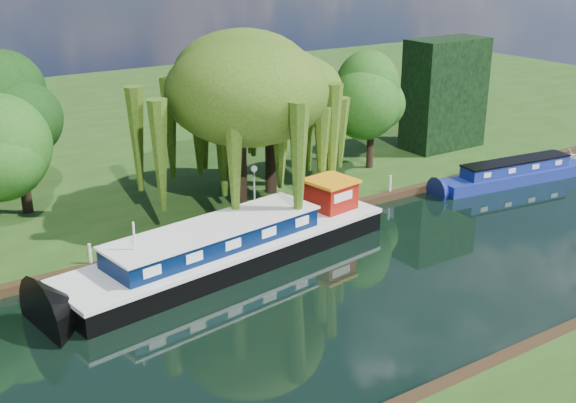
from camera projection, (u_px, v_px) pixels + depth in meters
ground at (363, 285)px, 33.48m from camera, size 120.00×120.00×0.00m
far_bank at (103, 130)px, 59.96m from camera, size 120.00×52.00×0.45m
dutch_barge at (234, 245)px, 35.48m from camera, size 18.11×6.44×3.74m
narrowboat at (515, 174)px, 47.40m from camera, size 11.69×3.39×1.68m
red_dinghy at (56, 292)px, 32.77m from camera, size 3.35×2.81×0.59m
white_cruiser at (569, 164)px, 51.55m from camera, size 2.83×2.54×1.33m
willow_left at (239, 89)px, 39.25m from camera, size 8.00×8.00×9.59m
willow_right at (270, 98)px, 42.52m from camera, size 6.56×6.56×7.99m
tree_far_mid at (15, 110)px, 39.17m from camera, size 5.24×5.24×8.58m
tree_far_right at (372, 99)px, 47.68m from camera, size 4.17×4.17×6.82m
conifer_hedge at (445, 94)px, 52.84m from camera, size 6.00×3.00×8.00m
lamppost at (254, 176)px, 41.12m from camera, size 0.36×0.36×2.56m
mooring_posts at (259, 214)px, 39.46m from camera, size 19.16×0.16×1.00m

